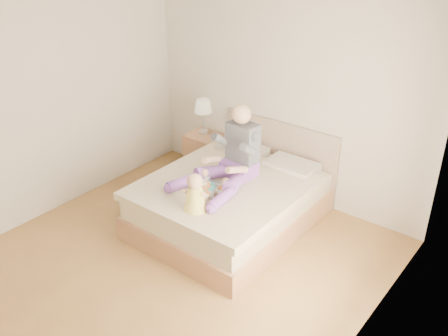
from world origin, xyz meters
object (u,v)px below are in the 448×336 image
Objects in this scene: nightstand at (205,153)px; tray at (210,188)px; bed at (234,199)px; adult at (232,159)px; baby at (196,195)px.

nightstand is 1.66m from tray.
bed is at bearing -35.64° from nightstand.
adult is at bearing 76.44° from tray.
tray is (1.10, -1.20, 0.35)m from nightstand.
nightstand is 1.40× the size of baby.
tray is at bearing -92.01° from adult.
baby is at bearing -52.95° from nightstand.
bed is 0.56m from adult.
baby is (0.10, -0.76, -0.09)m from adult.
tray is at bearing -95.07° from bed.
nightstand is at bearing 107.94° from baby.
bed is at bearing 76.58° from tray.
adult reaches higher than baby.
bed is 1.99× the size of adult.
bed is at bearing 89.28° from adult.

